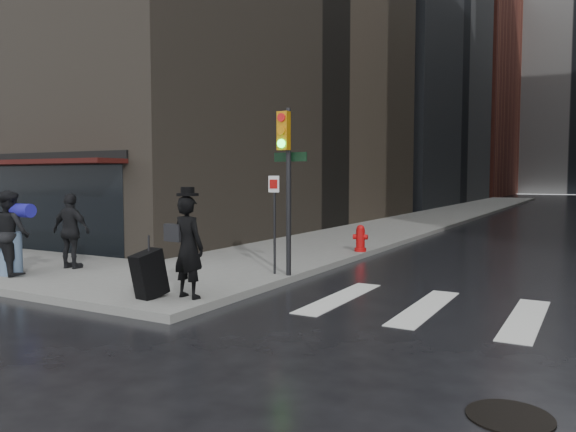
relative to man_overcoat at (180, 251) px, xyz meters
name	(u,v)px	position (x,y,z in m)	size (l,w,h in m)	color
ground	(160,289)	(-1.35, 0.97, -0.97)	(140.00, 140.00, 0.00)	black
sidewalk_left	(458,212)	(-1.35, 27.97, -0.90)	(4.00, 50.00, 0.15)	slate
bldg_left_mid	(340,10)	(-14.35, 38.97, 16.03)	(22.00, 24.00, 34.00)	gray
bldg_left_far	(417,91)	(-14.35, 62.97, 12.03)	(22.00, 20.00, 26.00)	brown
storefront	(20,192)	(-8.35, 2.87, 0.85)	(8.40, 1.11, 2.83)	black
man_overcoat	(180,251)	(0.00, 0.00, 0.00)	(1.10, 0.96, 1.96)	black
man_jeans	(11,233)	(-4.68, 0.03, 0.09)	(1.28, 0.82, 1.81)	black
man_greycoat	(71,231)	(-4.25, 1.25, 0.04)	(1.06, 0.54, 1.73)	black
traffic_light	(285,168)	(0.51, 2.79, 1.46)	(0.89, 0.42, 3.54)	black
fire_hydrant	(360,240)	(0.45, 7.22, -0.49)	(0.43, 0.33, 0.75)	#B80B0C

